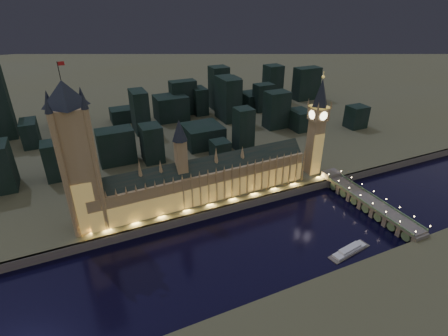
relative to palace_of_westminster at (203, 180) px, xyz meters
name	(u,v)px	position (x,y,z in m)	size (l,w,h in m)	color
ground_plane	(247,240)	(12.37, -61.74, -26.37)	(2000.00, 2000.00, 0.00)	black
north_bank	(125,86)	(12.37, 458.26, -22.37)	(2000.00, 960.00, 8.00)	#4C4B31
embankment_wall	(225,210)	(12.37, -20.74, -22.37)	(2000.00, 2.50, 8.00)	#564556
palace_of_westminster	(203,180)	(0.00, 0.00, 0.00)	(202.00, 24.78, 78.00)	#9A7449
victoria_tower	(77,153)	(-97.63, 0.18, 45.74)	(31.68, 31.68, 128.89)	#9A7449
elizabeth_tower	(318,119)	(120.37, 0.18, 39.11)	(18.00, 18.00, 103.29)	#9A7449
westminster_bridge	(366,202)	(132.31, -65.20, -20.37)	(16.77, 113.00, 15.90)	#564556
river_boat	(349,250)	(77.00, -106.01, -24.81)	(38.77, 14.46, 4.50)	#564556
city_backdrop	(189,109)	(51.39, 183.25, 4.85)	(484.57, 215.63, 88.21)	black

